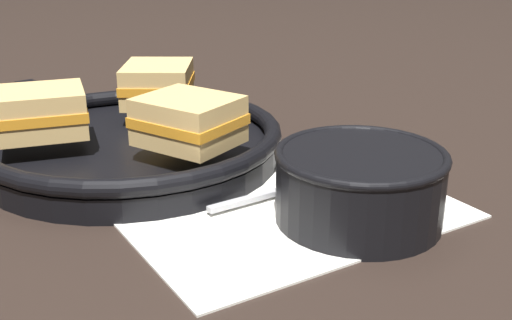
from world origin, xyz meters
name	(u,v)px	position (x,y,z in m)	size (l,w,h in m)	color
ground_plane	(245,201)	(0.00, 0.00, 0.00)	(4.00, 4.00, 0.00)	black
napkin	(278,202)	(0.02, -0.02, 0.00)	(0.33, 0.29, 0.00)	white
soup_bowl	(360,182)	(0.05, -0.10, 0.04)	(0.15, 0.15, 0.07)	black
spoon	(310,183)	(0.06, -0.02, 0.01)	(0.16, 0.04, 0.01)	#B7B7BC
skillet	(131,143)	(-0.03, 0.16, 0.02)	(0.32, 0.46, 0.04)	black
sandwich_near_left	(158,84)	(0.04, 0.21, 0.06)	(0.12, 0.12, 0.05)	#DBB26B
sandwich_near_right	(40,112)	(-0.11, 0.19, 0.06)	(0.11, 0.11, 0.05)	#DBB26B
sandwich_far_left	(189,121)	(-0.01, 0.07, 0.06)	(0.10, 0.11, 0.05)	#DBB26B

